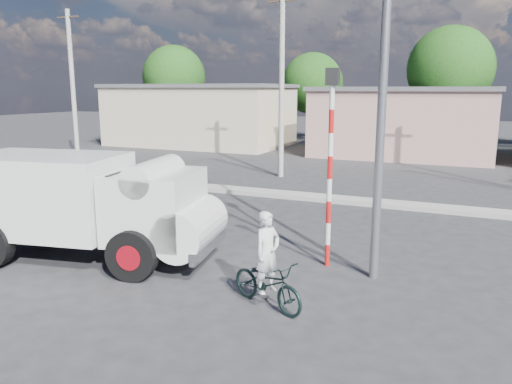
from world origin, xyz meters
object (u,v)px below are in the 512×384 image
at_px(truck, 90,203).
at_px(traffic_pole, 330,152).
at_px(bicycle, 267,283).
at_px(cyclist, 267,268).
at_px(streetlight, 377,34).

xyz_separation_m(truck, traffic_pole, (5.15, 1.79, 1.24)).
relative_size(bicycle, cyclist, 1.15).
distance_m(cyclist, traffic_pole, 3.18).
height_order(traffic_pole, streetlight, streetlight).
bearing_deg(bicycle, cyclist, 0.00).
xyz_separation_m(traffic_pole, streetlight, (0.94, -0.30, 2.37)).
height_order(bicycle, streetlight, streetlight).
bearing_deg(cyclist, traffic_pole, 14.89).
xyz_separation_m(bicycle, streetlight, (1.34, 2.26, 4.51)).
distance_m(truck, traffic_pole, 5.59).
bearing_deg(streetlight, truck, -166.23).
distance_m(bicycle, traffic_pole, 3.36).
bearing_deg(cyclist, streetlight, -6.85).
xyz_separation_m(cyclist, traffic_pole, (0.40, 2.56, 1.84)).
distance_m(truck, bicycle, 4.90).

